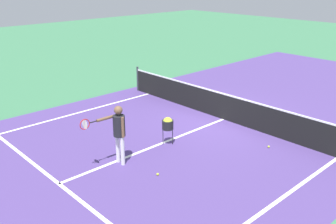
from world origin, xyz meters
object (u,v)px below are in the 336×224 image
at_px(player_near, 118,129).
at_px(tennis_ball_near_net, 269,147).
at_px(net, 224,106).
at_px(ball_hopper, 168,124).
at_px(tennis_ball_mid_court, 158,174).

distance_m(player_near, tennis_ball_near_net, 4.54).
height_order(net, player_near, player_near).
distance_m(ball_hopper, tennis_ball_near_net, 3.09).
bearing_deg(net, ball_hopper, -86.60).
distance_m(tennis_ball_mid_court, tennis_ball_near_net, 3.65).
height_order(net, ball_hopper, net).
bearing_deg(ball_hopper, player_near, -90.16).
bearing_deg(net, tennis_ball_near_net, -19.27).
bearing_deg(ball_hopper, tennis_ball_mid_court, -51.03).
bearing_deg(ball_hopper, tennis_ball_near_net, 42.28).
bearing_deg(tennis_ball_near_net, player_near, -120.35).
bearing_deg(net, tennis_ball_mid_court, -72.60).
height_order(ball_hopper, tennis_ball_mid_court, ball_hopper).
height_order(ball_hopper, tennis_ball_near_net, ball_hopper).
bearing_deg(tennis_ball_mid_court, tennis_ball_near_net, 73.41).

